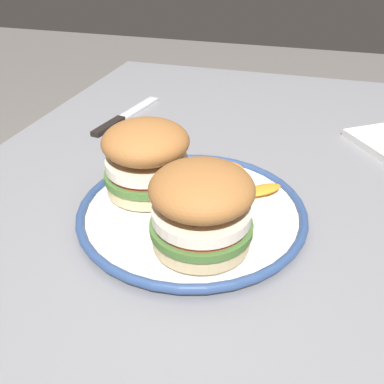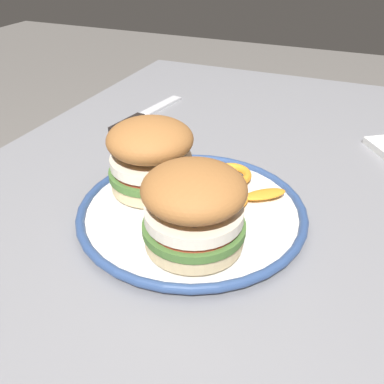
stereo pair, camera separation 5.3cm
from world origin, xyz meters
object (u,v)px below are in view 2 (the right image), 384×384
object	(u,v)px
sandwich_half_left	(194,207)
table_knife	(143,116)
dinner_plate	(192,211)
sandwich_half_right	(151,155)
dining_table	(205,271)

from	to	relation	value
sandwich_half_left	table_knife	distance (m)	0.44
dinner_plate	sandwich_half_right	size ratio (longest dim) A/B	1.84
dinner_plate	sandwich_half_left	xyz separation A→B (m)	(-0.07, -0.03, 0.06)
sandwich_half_right	table_knife	xyz separation A→B (m)	(0.26, 0.16, -0.07)
dining_table	dinner_plate	distance (m)	0.11
sandwich_half_left	dining_table	bearing A→B (deg)	10.67
sandwich_half_right	table_knife	size ratio (longest dim) A/B	0.76
dining_table	sandwich_half_left	bearing A→B (deg)	-169.33
dinner_plate	sandwich_half_left	size ratio (longest dim) A/B	1.84
sandwich_half_right	dinner_plate	bearing A→B (deg)	-108.77
table_knife	dining_table	bearing A→B (deg)	-138.17
table_knife	sandwich_half_right	bearing A→B (deg)	-148.56
table_knife	sandwich_half_left	bearing A→B (deg)	-143.38
dining_table	sandwich_half_left	world-z (taller)	sandwich_half_left
dinner_plate	sandwich_half_right	world-z (taller)	sandwich_half_right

